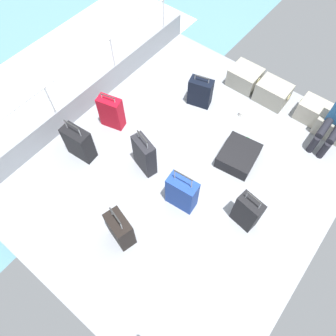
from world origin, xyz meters
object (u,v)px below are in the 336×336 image
object	(u,v)px
cargo_crate_0	(245,77)
suitcase_2	(120,229)
suitcase_0	(238,156)
paper_cup	(241,114)
suitcase_6	(79,143)
suitcase_7	(111,112)
suitcase_5	(144,155)
suitcase_1	(182,193)
suitcase_3	(200,92)
cargo_crate_2	(315,112)
suitcase_4	(247,212)
cargo_crate_3	(333,126)
cargo_crate_1	(273,93)

from	to	relation	value
cargo_crate_0	suitcase_2	bearing A→B (deg)	-86.25
suitcase_0	paper_cup	bearing A→B (deg)	118.29
suitcase_6	suitcase_7	size ratio (longest dim) A/B	1.11
suitcase_0	suitcase_5	xyz separation A→B (m)	(-1.08, -1.03, 0.22)
suitcase_7	suitcase_5	bearing A→B (deg)	-17.57
cargo_crate_0	suitcase_2	world-z (taller)	suitcase_2
suitcase_1	suitcase_6	xyz separation A→B (m)	(-1.80, -0.31, -0.02)
suitcase_0	suitcase_3	distance (m)	1.36
suitcase_3	paper_cup	world-z (taller)	suitcase_3
cargo_crate_2	suitcase_2	bearing A→B (deg)	-107.63
cargo_crate_2	suitcase_6	world-z (taller)	suitcase_6
cargo_crate_2	suitcase_1	size ratio (longest dim) A/B	0.73
suitcase_4	suitcase_5	size ratio (longest dim) A/B	0.94
cargo_crate_3	suitcase_7	xyz separation A→B (m)	(-3.02, -2.17, 0.13)
cargo_crate_3	suitcase_1	xyz separation A→B (m)	(-1.19, -2.63, 0.14)
cargo_crate_1	suitcase_2	size ratio (longest dim) A/B	0.75
suitcase_0	cargo_crate_1	bearing A→B (deg)	98.53
cargo_crate_1	suitcase_7	xyz separation A→B (m)	(-1.87, -2.19, 0.11)
suitcase_4	suitcase_3	bearing A→B (deg)	141.42
suitcase_3	paper_cup	distance (m)	0.82
cargo_crate_1	paper_cup	world-z (taller)	cargo_crate_1
cargo_crate_1	suitcase_0	bearing A→B (deg)	-81.47
suitcase_2	paper_cup	distance (m)	2.96
cargo_crate_0	suitcase_6	xyz separation A→B (m)	(-1.23, -2.99, 0.12)
suitcase_3	paper_cup	bearing A→B (deg)	16.16
cargo_crate_0	suitcase_0	world-z (taller)	cargo_crate_0
cargo_crate_2	suitcase_3	world-z (taller)	suitcase_3
suitcase_3	cargo_crate_3	bearing A→B (deg)	21.48
suitcase_3	suitcase_5	xyz separation A→B (m)	(0.13, -1.64, 0.07)
cargo_crate_1	suitcase_6	xyz separation A→B (m)	(-1.83, -2.96, 0.11)
suitcase_0	suitcase_5	distance (m)	1.51
suitcase_3	cargo_crate_2	bearing A→B (deg)	27.38
suitcase_0	paper_cup	xyz separation A→B (m)	(-0.45, 0.83, -0.07)
suitcase_2	paper_cup	bearing A→B (deg)	87.36
paper_cup	cargo_crate_0	bearing A→B (deg)	118.83
cargo_crate_1	suitcase_4	world-z (taller)	suitcase_4
cargo_crate_0	suitcase_6	distance (m)	3.24
cargo_crate_3	suitcase_5	size ratio (longest dim) A/B	0.66
cargo_crate_0	cargo_crate_3	size ratio (longest dim) A/B	1.02
suitcase_1	suitcase_7	world-z (taller)	suitcase_1
suitcase_1	suitcase_4	size ratio (longest dim) A/B	1.08
cargo_crate_1	cargo_crate_3	world-z (taller)	cargo_crate_1
suitcase_7	cargo_crate_2	bearing A→B (deg)	40.18
cargo_crate_3	suitcase_2	bearing A→B (deg)	-113.01
suitcase_7	paper_cup	size ratio (longest dim) A/B	7.00
cargo_crate_2	paper_cup	distance (m)	1.25
suitcase_1	suitcase_2	distance (m)	1.00
cargo_crate_0	suitcase_6	size ratio (longest dim) A/B	0.73
suitcase_3	suitcase_6	distance (m)	2.26
suitcase_3	suitcase_6	world-z (taller)	suitcase_6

